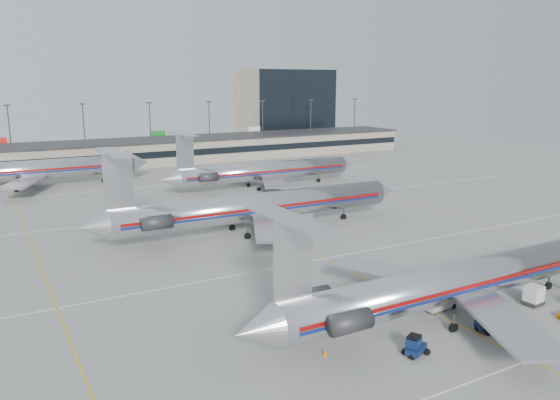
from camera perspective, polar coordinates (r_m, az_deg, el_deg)
ground at (r=58.36m, az=10.18°, el=-8.74°), size 260.00×260.00×0.00m
apron_markings at (r=65.89m, az=4.63°, el=-6.12°), size 160.00×0.15×0.02m
terminal at (r=145.14m, az=-15.17°, el=4.83°), size 162.00×17.00×6.25m
light_mast_row at (r=158.18m, az=-16.56°, el=7.29°), size 163.60×0.40×15.28m
distant_building at (r=195.77m, az=0.43°, el=9.78°), size 30.00×20.00×25.00m
jet_foreground at (r=51.16m, az=17.49°, el=-8.20°), size 43.74×25.76×11.45m
jet_second_row at (r=76.04m, az=-2.84°, el=-0.72°), size 48.69×28.67×12.74m
jet_third_row at (r=108.64m, az=-1.87°, el=3.04°), size 43.10×26.51×11.79m
jet_back_row at (r=118.65m, az=-25.03°, el=2.84°), size 47.21×29.04×12.91m
tug_left at (r=44.69m, az=13.94°, el=-14.61°), size 2.30×1.82×1.68m
tug_center at (r=50.36m, az=21.01°, el=-11.80°), size 2.58×1.85×1.90m
uld_container at (r=57.59m, az=24.98°, el=-9.01°), size 1.92×1.65×1.88m
belt_loader at (r=53.64m, az=16.47°, el=-10.32°), size 4.11×1.51×2.14m
ramp_worker_near at (r=58.41m, az=25.19°, el=-8.87°), size 0.62×0.71×1.64m
cone_right at (r=55.67m, az=27.07°, el=-10.67°), size 0.49×0.49×0.57m
cone_left at (r=43.75m, az=4.75°, el=-15.57°), size 0.49×0.49×0.59m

